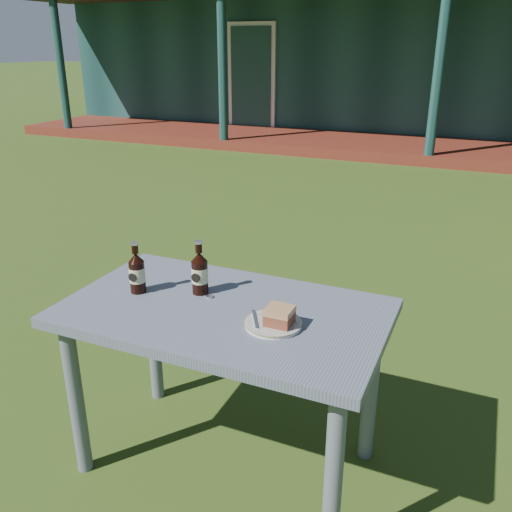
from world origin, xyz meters
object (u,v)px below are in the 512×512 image
at_px(cake_slice, 279,316).
at_px(cola_bottle_near, 200,272).
at_px(cola_bottle_far, 137,272).
at_px(cafe_table, 224,332).
at_px(plate, 273,323).

distance_m(cake_slice, cola_bottle_near, 0.41).
bearing_deg(cola_bottle_near, cola_bottle_far, -158.51).
relative_size(cafe_table, plate, 5.88).
relative_size(cake_slice, cola_bottle_near, 0.42).
bearing_deg(cafe_table, cola_bottle_near, 150.37).
bearing_deg(cake_slice, plate, 172.33).
distance_m(cola_bottle_near, cola_bottle_far, 0.25).
distance_m(cake_slice, cola_bottle_far, 0.62).
height_order(plate, cake_slice, cake_slice).
relative_size(cafe_table, cake_slice, 13.04).
distance_m(cafe_table, plate, 0.25).
relative_size(cafe_table, cola_bottle_far, 5.75).
bearing_deg(cake_slice, cafe_table, 167.59).
distance_m(cafe_table, cake_slice, 0.29).
distance_m(plate, cola_bottle_far, 0.60).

